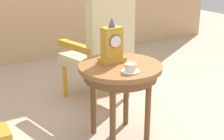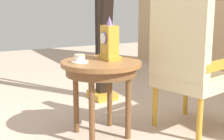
{
  "view_description": "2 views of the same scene",
  "coord_description": "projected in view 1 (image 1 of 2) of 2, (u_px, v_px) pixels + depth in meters",
  "views": [
    {
      "loc": [
        -1.18,
        -1.94,
        1.37
      ],
      "look_at": [
        -0.09,
        -0.05,
        0.58
      ],
      "focal_mm": 51.8,
      "sensor_mm": 36.0,
      "label": 1
    },
    {
      "loc": [
        2.19,
        -1.11,
        1.05
      ],
      "look_at": [
        -0.05,
        0.08,
        0.51
      ],
      "focal_mm": 52.37,
      "sensor_mm": 36.0,
      "label": 2
    }
  ],
  "objects": [
    {
      "name": "ground_plane",
      "position": [
        119.0,
        134.0,
        2.6
      ],
      "size": [
        10.0,
        10.0,
        0.0
      ],
      "primitive_type": "plane",
      "color": "#BCA38E"
    },
    {
      "name": "teacup_left",
      "position": [
        131.0,
        68.0,
        2.2
      ],
      "size": [
        0.13,
        0.13,
        0.06
      ],
      "color": "white",
      "rests_on": "side_table"
    },
    {
      "name": "side_table",
      "position": [
        120.0,
        75.0,
        2.39
      ],
      "size": [
        0.62,
        0.62,
        0.6
      ],
      "color": "brown",
      "rests_on": "ground"
    },
    {
      "name": "mantel_clock",
      "position": [
        112.0,
        45.0,
        2.37
      ],
      "size": [
        0.19,
        0.11,
        0.34
      ],
      "color": "gold",
      "rests_on": "side_table"
    },
    {
      "name": "armchair",
      "position": [
        103.0,
        42.0,
        3.0
      ],
      "size": [
        0.65,
        0.65,
        1.14
      ],
      "color": "beige",
      "rests_on": "ground"
    }
  ]
}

